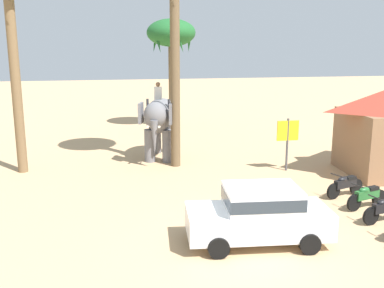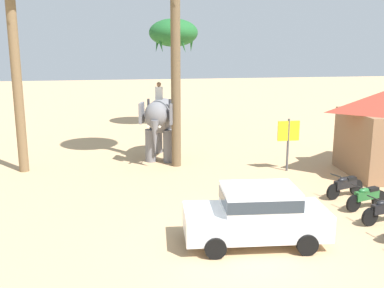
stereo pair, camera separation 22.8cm
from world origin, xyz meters
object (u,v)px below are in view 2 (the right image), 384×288
at_px(elephant_with_mahout, 162,119).
at_px(palm_tree_behind_elephant, 173,36).
at_px(signboard_yellow, 288,134).
at_px(motorcycle_far_in_row, 367,196).
at_px(motorcycle_end_of_row, 345,185).
at_px(car_sedan_foreground, 257,213).

distance_m(elephant_with_mahout, palm_tree_behind_elephant, 9.25).
height_order(palm_tree_behind_elephant, signboard_yellow, palm_tree_behind_elephant).
bearing_deg(signboard_yellow, motorcycle_far_in_row, -79.65).
bearing_deg(elephant_with_mahout, motorcycle_far_in_row, -52.87).
distance_m(palm_tree_behind_elephant, signboard_yellow, 12.71).
xyz_separation_m(palm_tree_behind_elephant, signboard_yellow, (3.68, -11.32, -4.46)).
xyz_separation_m(motorcycle_far_in_row, palm_tree_behind_elephant, (-4.61, 16.41, 5.68)).
xyz_separation_m(elephant_with_mahout, signboard_yellow, (5.37, -3.23, -0.30)).
distance_m(elephant_with_mahout, motorcycle_far_in_row, 10.55).
height_order(motorcycle_end_of_row, signboard_yellow, signboard_yellow).
distance_m(car_sedan_foreground, signboard_yellow, 8.04).
distance_m(motorcycle_far_in_row, palm_tree_behind_elephant, 17.97).
relative_size(elephant_with_mahout, motorcycle_far_in_row, 2.29).
xyz_separation_m(car_sedan_foreground, elephant_with_mahout, (-1.66, 10.32, 1.06)).
relative_size(motorcycle_end_of_row, palm_tree_behind_elephant, 0.24).
bearing_deg(motorcycle_far_in_row, motorcycle_end_of_row, 95.11).
bearing_deg(signboard_yellow, motorcycle_end_of_row, -77.89).
bearing_deg(palm_tree_behind_elephant, car_sedan_foreground, -90.12).
bearing_deg(signboard_yellow, palm_tree_behind_elephant, 108.00).
relative_size(car_sedan_foreground, motorcycle_end_of_row, 2.44).
bearing_deg(elephant_with_mahout, palm_tree_behind_elephant, 78.18).
relative_size(palm_tree_behind_elephant, signboard_yellow, 3.01).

